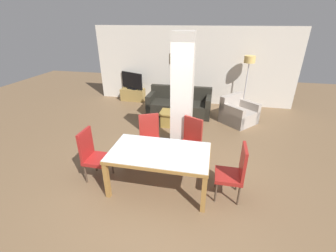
{
  "coord_description": "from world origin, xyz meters",
  "views": [
    {
      "loc": [
        0.85,
        -3.29,
        2.9
      ],
      "look_at": [
        0.0,
        0.74,
        0.93
      ],
      "focal_mm": 24.0,
      "sensor_mm": 36.0,
      "label": 1
    }
  ],
  "objects_px": {
    "dining_chair_far_left": "(150,136)",
    "armchair": "(238,114)",
    "dining_chair_head_left": "(93,154)",
    "coffee_table": "(172,118)",
    "floor_lamp": "(249,65)",
    "sofa": "(179,105)",
    "dining_chair_far_right": "(190,140)",
    "tv_stand": "(133,95)",
    "dining_chair_head_right": "(234,171)",
    "bottle": "(177,109)",
    "tv_screen": "(132,81)",
    "dining_table": "(160,158)"
  },
  "relations": [
    {
      "from": "armchair",
      "to": "tv_stand",
      "type": "bearing_deg",
      "value": -66.83
    },
    {
      "from": "dining_table",
      "to": "sofa",
      "type": "relative_size",
      "value": 0.86
    },
    {
      "from": "armchair",
      "to": "sofa",
      "type": "bearing_deg",
      "value": -58.62
    },
    {
      "from": "coffee_table",
      "to": "dining_chair_far_right",
      "type": "bearing_deg",
      "value": -68.22
    },
    {
      "from": "floor_lamp",
      "to": "sofa",
      "type": "bearing_deg",
      "value": -158.57
    },
    {
      "from": "dining_chair_head_left",
      "to": "coffee_table",
      "type": "bearing_deg",
      "value": 159.12
    },
    {
      "from": "dining_chair_head_right",
      "to": "tv_stand",
      "type": "relative_size",
      "value": 1.15
    },
    {
      "from": "coffee_table",
      "to": "tv_stand",
      "type": "distance_m",
      "value": 2.75
    },
    {
      "from": "bottle",
      "to": "dining_chair_head_left",
      "type": "bearing_deg",
      "value": -113.11
    },
    {
      "from": "armchair",
      "to": "floor_lamp",
      "type": "relative_size",
      "value": 0.67
    },
    {
      "from": "dining_chair_far_right",
      "to": "floor_lamp",
      "type": "bearing_deg",
      "value": -86.21
    },
    {
      "from": "tv_screen",
      "to": "dining_chair_head_right",
      "type": "bearing_deg",
      "value": 150.43
    },
    {
      "from": "dining_chair_far_left",
      "to": "tv_screen",
      "type": "distance_m",
      "value": 4.18
    },
    {
      "from": "dining_chair_head_left",
      "to": "dining_table",
      "type": "bearing_deg",
      "value": 90.0
    },
    {
      "from": "dining_chair_far_left",
      "to": "armchair",
      "type": "relative_size",
      "value": 0.85
    },
    {
      "from": "tv_screen",
      "to": "dining_chair_far_right",
      "type": "bearing_deg",
      "value": 148.59
    },
    {
      "from": "tv_stand",
      "to": "floor_lamp",
      "type": "relative_size",
      "value": 0.49
    },
    {
      "from": "dining_table",
      "to": "bottle",
      "type": "height_order",
      "value": "dining_table"
    },
    {
      "from": "floor_lamp",
      "to": "dining_chair_far_right",
      "type": "bearing_deg",
      "value": -111.86
    },
    {
      "from": "dining_chair_head_left",
      "to": "sofa",
      "type": "height_order",
      "value": "dining_chair_head_left"
    },
    {
      "from": "dining_chair_head_right",
      "to": "tv_stand",
      "type": "xyz_separation_m",
      "value": [
        -3.55,
        4.67,
        -0.32
      ]
    },
    {
      "from": "dining_chair_far_right",
      "to": "coffee_table",
      "type": "relative_size",
      "value": 1.45
    },
    {
      "from": "sofa",
      "to": "armchair",
      "type": "bearing_deg",
      "value": 169.36
    },
    {
      "from": "dining_chair_far_right",
      "to": "tv_stand",
      "type": "bearing_deg",
      "value": -29.0
    },
    {
      "from": "dining_table",
      "to": "coffee_table",
      "type": "relative_size",
      "value": 2.49
    },
    {
      "from": "coffee_table",
      "to": "dining_chair_head_left",
      "type": "bearing_deg",
      "value": -110.88
    },
    {
      "from": "armchair",
      "to": "floor_lamp",
      "type": "distance_m",
      "value": 1.76
    },
    {
      "from": "sofa",
      "to": "armchair",
      "type": "relative_size",
      "value": 1.69
    },
    {
      "from": "floor_lamp",
      "to": "dining_chair_head_right",
      "type": "bearing_deg",
      "value": -97.26
    },
    {
      "from": "dining_chair_head_left",
      "to": "tv_stand",
      "type": "distance_m",
      "value": 4.77
    },
    {
      "from": "dining_table",
      "to": "tv_stand",
      "type": "height_order",
      "value": "dining_table"
    },
    {
      "from": "bottle",
      "to": "dining_chair_far_left",
      "type": "bearing_deg",
      "value": -98.65
    },
    {
      "from": "floor_lamp",
      "to": "dining_chair_head_left",
      "type": "bearing_deg",
      "value": -125.33
    },
    {
      "from": "dining_chair_far_left",
      "to": "tv_stand",
      "type": "xyz_separation_m",
      "value": [
        -1.79,
        3.77,
        -0.32
      ]
    },
    {
      "from": "dining_chair_head_left",
      "to": "tv_screen",
      "type": "distance_m",
      "value": 4.76
    },
    {
      "from": "dining_chair_far_left",
      "to": "bottle",
      "type": "xyz_separation_m",
      "value": [
        0.28,
        1.82,
        -0.01
      ]
    },
    {
      "from": "armchair",
      "to": "floor_lamp",
      "type": "height_order",
      "value": "floor_lamp"
    },
    {
      "from": "bottle",
      "to": "tv_stand",
      "type": "height_order",
      "value": "bottle"
    },
    {
      "from": "sofa",
      "to": "tv_stand",
      "type": "relative_size",
      "value": 2.29
    },
    {
      "from": "tv_stand",
      "to": "sofa",
      "type": "bearing_deg",
      "value": -25.9
    },
    {
      "from": "armchair",
      "to": "coffee_table",
      "type": "height_order",
      "value": "armchair"
    },
    {
      "from": "dining_chair_head_left",
      "to": "bottle",
      "type": "distance_m",
      "value": 2.96
    },
    {
      "from": "dining_chair_head_left",
      "to": "coffee_table",
      "type": "xyz_separation_m",
      "value": [
        1.04,
        2.72,
        -0.33
      ]
    },
    {
      "from": "dining_table",
      "to": "dining_chair_head_left",
      "type": "distance_m",
      "value": 1.33
    },
    {
      "from": "dining_chair_head_right",
      "to": "tv_screen",
      "type": "xyz_separation_m",
      "value": [
        -3.55,
        4.67,
        0.21
      ]
    },
    {
      "from": "coffee_table",
      "to": "dining_chair_head_right",
      "type": "bearing_deg",
      "value": -59.55
    },
    {
      "from": "dining_chair_far_right",
      "to": "sofa",
      "type": "distance_m",
      "value": 2.89
    },
    {
      "from": "dining_chair_head_left",
      "to": "bottle",
      "type": "bearing_deg",
      "value": 156.89
    },
    {
      "from": "tv_stand",
      "to": "coffee_table",
      "type": "bearing_deg",
      "value": -45.08
    },
    {
      "from": "dining_chair_head_left",
      "to": "tv_stand",
      "type": "height_order",
      "value": "dining_chair_head_left"
    }
  ]
}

